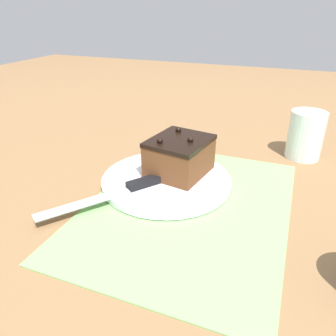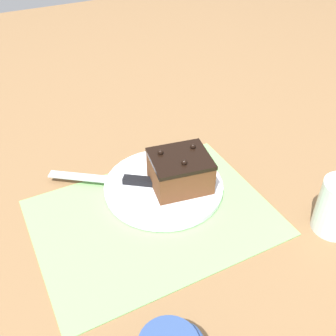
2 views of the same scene
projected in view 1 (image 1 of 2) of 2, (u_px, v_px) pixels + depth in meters
name	position (u px, v px, depth m)	size (l,w,h in m)	color
ground_plane	(189.00, 205.00, 0.59)	(3.00, 3.00, 0.00)	olive
placemat_woven	(189.00, 204.00, 0.58)	(0.46, 0.34, 0.00)	#7AB266
cake_plate	(166.00, 180.00, 0.65)	(0.25, 0.25, 0.01)	white
chocolate_cake	(179.00, 156.00, 0.65)	(0.14, 0.12, 0.08)	brown
serving_knife	(127.00, 189.00, 0.60)	(0.21, 0.16, 0.01)	black
drinking_glass	(306.00, 135.00, 0.75)	(0.08, 0.08, 0.11)	silver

